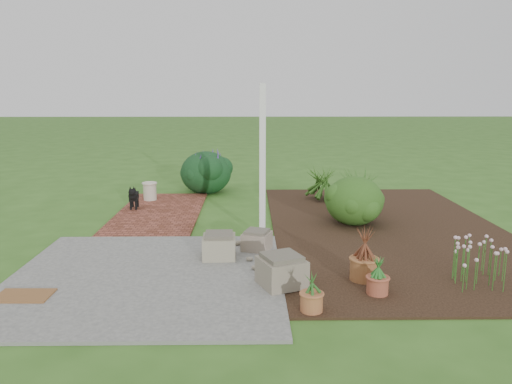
{
  "coord_description": "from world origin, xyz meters",
  "views": [
    {
      "loc": [
        0.09,
        -7.88,
        2.38
      ],
      "look_at": [
        0.2,
        0.4,
        0.7
      ],
      "focal_mm": 35.0,
      "sensor_mm": 36.0,
      "label": 1
    }
  ],
  "objects_px": {
    "stone_trough_near": "(282,272)",
    "cream_ceramic_urn": "(150,191)",
    "black_dog": "(134,196)",
    "evergreen_shrub": "(354,199)"
  },
  "relations": [
    {
      "from": "stone_trough_near",
      "to": "black_dog",
      "type": "height_order",
      "value": "black_dog"
    },
    {
      "from": "stone_trough_near",
      "to": "cream_ceramic_urn",
      "type": "height_order",
      "value": "cream_ceramic_urn"
    },
    {
      "from": "stone_trough_near",
      "to": "black_dog",
      "type": "relative_size",
      "value": 0.98
    },
    {
      "from": "black_dog",
      "to": "evergreen_shrub",
      "type": "relative_size",
      "value": 0.5
    },
    {
      "from": "evergreen_shrub",
      "to": "cream_ceramic_urn",
      "type": "bearing_deg",
      "value": 153.88
    },
    {
      "from": "cream_ceramic_urn",
      "to": "evergreen_shrub",
      "type": "height_order",
      "value": "evergreen_shrub"
    },
    {
      "from": "stone_trough_near",
      "to": "cream_ceramic_urn",
      "type": "relative_size",
      "value": 1.33
    },
    {
      "from": "cream_ceramic_urn",
      "to": "black_dog",
      "type": "bearing_deg",
      "value": -100.85
    },
    {
      "from": "stone_trough_near",
      "to": "cream_ceramic_urn",
      "type": "distance_m",
      "value": 5.56
    },
    {
      "from": "stone_trough_near",
      "to": "cream_ceramic_urn",
      "type": "xyz_separation_m",
      "value": [
        -2.57,
        4.93,
        0.02
      ]
    }
  ]
}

